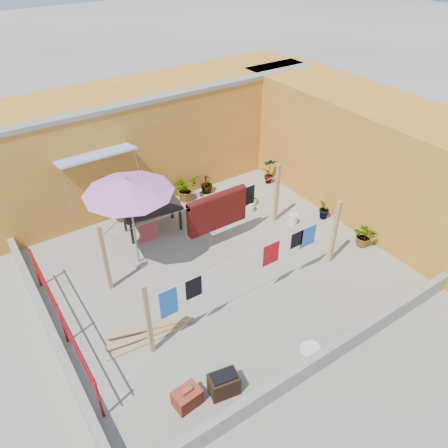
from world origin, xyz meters
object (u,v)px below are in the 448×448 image
(green_hose, at_px, (250,201))
(brick_stack, at_px, (187,397))
(water_jug_b, at_px, (293,219))
(outdoor_table, at_px, (151,210))
(plant_back_a, at_px, (185,188))
(patio_umbrella, at_px, (128,187))
(white_basin, at_px, (311,349))
(water_jug_a, at_px, (251,207))
(brazier, at_px, (224,384))

(green_hose, bearing_deg, brick_stack, -136.32)
(water_jug_b, bearing_deg, outdoor_table, 150.38)
(outdoor_table, bearing_deg, green_hose, -6.28)
(brick_stack, bearing_deg, water_jug_b, 30.89)
(outdoor_table, relative_size, plant_back_a, 2.09)
(patio_umbrella, relative_size, brick_stack, 4.82)
(white_basin, xyz_separation_m, water_jug_a, (2.04, 4.75, 0.11))
(brick_stack, xyz_separation_m, white_basin, (2.66, -0.39, -0.14))
(patio_umbrella, xyz_separation_m, green_hose, (4.07, 0.74, -2.22))
(brick_stack, height_order, brazier, brazier)
(brick_stack, bearing_deg, patio_umbrella, 77.01)
(outdoor_table, bearing_deg, white_basin, -81.94)
(outdoor_table, height_order, green_hose, outdoor_table)
(brazier, distance_m, plant_back_a, 6.77)
(green_hose, bearing_deg, white_basin, -114.43)
(water_jug_b, distance_m, plant_back_a, 3.41)
(white_basin, bearing_deg, brick_stack, 171.74)
(patio_umbrella, bearing_deg, plant_back_a, 38.23)
(outdoor_table, relative_size, brick_stack, 3.19)
(outdoor_table, bearing_deg, plant_back_a, 29.81)
(brazier, relative_size, white_basin, 1.36)
(water_jug_a, bearing_deg, outdoor_table, 165.09)
(green_hose, distance_m, plant_back_a, 2.03)
(white_basin, bearing_deg, outdoor_table, 98.06)
(white_basin, relative_size, water_jug_b, 1.20)
(water_jug_a, xyz_separation_m, plant_back_a, (-1.26, 1.65, 0.25))
(patio_umbrella, relative_size, water_jug_a, 7.49)
(brick_stack, distance_m, green_hose, 6.92)
(patio_umbrella, distance_m, brazier, 4.67)
(white_basin, bearing_deg, green_hose, 65.57)
(brazier, height_order, water_jug_b, brazier)
(brick_stack, distance_m, brazier, 0.70)
(water_jug_b, relative_size, green_hose, 0.69)
(outdoor_table, height_order, plant_back_a, plant_back_a)
(outdoor_table, xyz_separation_m, water_jug_b, (3.43, -1.95, -0.51))
(patio_umbrella, bearing_deg, brick_stack, -102.99)
(green_hose, height_order, plant_back_a, plant_back_a)
(water_jug_a, xyz_separation_m, water_jug_b, (0.60, -1.20, 0.01))
(water_jug_a, bearing_deg, green_hose, 53.33)
(patio_umbrella, distance_m, water_jug_b, 4.93)
(white_basin, height_order, green_hose, green_hose)
(water_jug_b, bearing_deg, plant_back_a, 123.27)
(brazier, distance_m, green_hose, 6.57)
(white_basin, bearing_deg, brazier, 173.64)
(brick_stack, relative_size, water_jug_a, 1.55)
(brick_stack, distance_m, water_jug_a, 6.42)
(brick_stack, distance_m, plant_back_a, 6.93)
(brick_stack, height_order, plant_back_a, plant_back_a)
(water_jug_a, relative_size, green_hose, 0.63)
(patio_umbrella, height_order, brick_stack, patio_umbrella)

